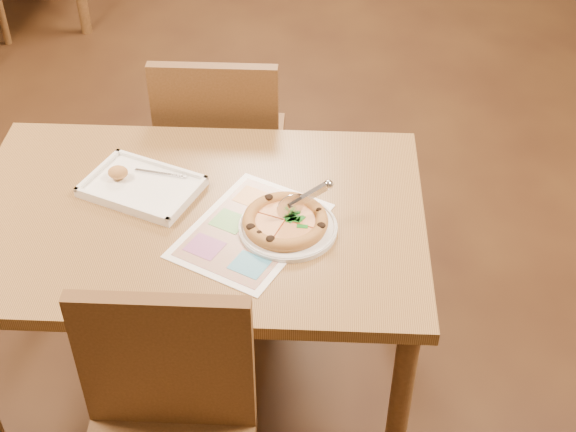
{
  "coord_description": "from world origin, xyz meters",
  "views": [
    {
      "loc": [
        0.35,
        -1.72,
        2.17
      ],
      "look_at": [
        0.27,
        -0.06,
        0.77
      ],
      "focal_mm": 50.0,
      "sensor_mm": 36.0,
      "label": 1
    }
  ],
  "objects_px": {
    "pizza": "(285,221)",
    "chair_near": "(164,425)",
    "dining_table": "(196,235)",
    "appetizer_tray": "(140,187)",
    "chair_far": "(221,136)",
    "menu": "(251,230)",
    "pizza_cutter": "(303,199)",
    "plate": "(288,228)"
  },
  "relations": [
    {
      "from": "chair_far",
      "to": "plate",
      "type": "bearing_deg",
      "value": 112.07
    },
    {
      "from": "pizza",
      "to": "menu",
      "type": "relative_size",
      "value": 0.56
    },
    {
      "from": "chair_near",
      "to": "menu",
      "type": "bearing_deg",
      "value": 72.49
    },
    {
      "from": "pizza",
      "to": "pizza_cutter",
      "type": "bearing_deg",
      "value": 29.02
    },
    {
      "from": "chair_far",
      "to": "appetizer_tray",
      "type": "bearing_deg",
      "value": 71.54
    },
    {
      "from": "appetizer_tray",
      "to": "pizza",
      "type": "bearing_deg",
      "value": -19.37
    },
    {
      "from": "plate",
      "to": "menu",
      "type": "bearing_deg",
      "value": -175.39
    },
    {
      "from": "dining_table",
      "to": "appetizer_tray",
      "type": "bearing_deg",
      "value": 150.71
    },
    {
      "from": "chair_far",
      "to": "pizza",
      "type": "xyz_separation_m",
      "value": [
        0.26,
        -0.66,
        0.18
      ]
    },
    {
      "from": "menu",
      "to": "pizza",
      "type": "bearing_deg",
      "value": 8.33
    },
    {
      "from": "chair_far",
      "to": "pizza_cutter",
      "type": "height_order",
      "value": "chair_far"
    },
    {
      "from": "dining_table",
      "to": "chair_far",
      "type": "relative_size",
      "value": 2.77
    },
    {
      "from": "chair_near",
      "to": "appetizer_tray",
      "type": "distance_m",
      "value": 0.74
    },
    {
      "from": "pizza",
      "to": "chair_far",
      "type": "bearing_deg",
      "value": 111.66
    },
    {
      "from": "menu",
      "to": "chair_near",
      "type": "bearing_deg",
      "value": -107.51
    },
    {
      "from": "chair_far",
      "to": "pizza",
      "type": "height_order",
      "value": "chair_far"
    },
    {
      "from": "pizza",
      "to": "appetizer_tray",
      "type": "relative_size",
      "value": 0.62
    },
    {
      "from": "dining_table",
      "to": "appetizer_tray",
      "type": "height_order",
      "value": "appetizer_tray"
    },
    {
      "from": "chair_near",
      "to": "chair_far",
      "type": "bearing_deg",
      "value": 90.0
    },
    {
      "from": "pizza_cutter",
      "to": "menu",
      "type": "height_order",
      "value": "pizza_cutter"
    },
    {
      "from": "plate",
      "to": "menu",
      "type": "xyz_separation_m",
      "value": [
        -0.1,
        -0.01,
        -0.0
      ]
    },
    {
      "from": "plate",
      "to": "pizza",
      "type": "bearing_deg",
      "value": 143.97
    },
    {
      "from": "dining_table",
      "to": "menu",
      "type": "height_order",
      "value": "menu"
    },
    {
      "from": "pizza_cutter",
      "to": "dining_table",
      "type": "bearing_deg",
      "value": 148.39
    },
    {
      "from": "pizza",
      "to": "pizza_cutter",
      "type": "relative_size",
      "value": 1.64
    },
    {
      "from": "pizza_cutter",
      "to": "pizza",
      "type": "bearing_deg",
      "value": -176.98
    },
    {
      "from": "dining_table",
      "to": "pizza_cutter",
      "type": "xyz_separation_m",
      "value": [
        0.31,
        -0.03,
        0.17
      ]
    },
    {
      "from": "dining_table",
      "to": "pizza_cutter",
      "type": "bearing_deg",
      "value": -5.6
    },
    {
      "from": "chair_near",
      "to": "plate",
      "type": "relative_size",
      "value": 1.73
    },
    {
      "from": "chair_near",
      "to": "pizza",
      "type": "distance_m",
      "value": 0.63
    },
    {
      "from": "pizza",
      "to": "chair_near",
      "type": "bearing_deg",
      "value": -115.62
    },
    {
      "from": "pizza",
      "to": "menu",
      "type": "distance_m",
      "value": 0.1
    },
    {
      "from": "dining_table",
      "to": "plate",
      "type": "bearing_deg",
      "value": -12.99
    },
    {
      "from": "dining_table",
      "to": "chair_far",
      "type": "xyz_separation_m",
      "value": [
        -0.0,
        0.6,
        -0.07
      ]
    },
    {
      "from": "chair_near",
      "to": "chair_far",
      "type": "height_order",
      "value": "same"
    },
    {
      "from": "chair_far",
      "to": "dining_table",
      "type": "bearing_deg",
      "value": 90.0
    },
    {
      "from": "dining_table",
      "to": "pizza",
      "type": "xyz_separation_m",
      "value": [
        0.26,
        -0.06,
        0.11
      ]
    },
    {
      "from": "plate",
      "to": "menu",
      "type": "relative_size",
      "value": 0.64
    },
    {
      "from": "dining_table",
      "to": "appetizer_tray",
      "type": "relative_size",
      "value": 3.42
    },
    {
      "from": "chair_far",
      "to": "pizza_cutter",
      "type": "relative_size",
      "value": 3.25
    },
    {
      "from": "chair_far",
      "to": "menu",
      "type": "distance_m",
      "value": 0.71
    },
    {
      "from": "plate",
      "to": "appetizer_tray",
      "type": "bearing_deg",
      "value": 160.3
    }
  ]
}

